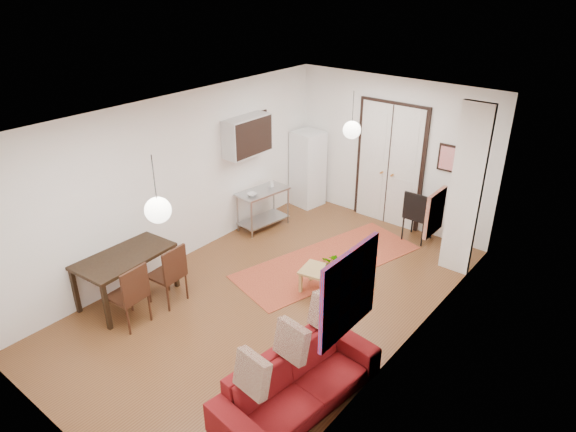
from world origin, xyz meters
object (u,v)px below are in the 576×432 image
Objects in this scene: sofa at (298,382)px; fridge at (308,169)px; kitchen_counter at (263,205)px; dining_table at (124,260)px; dining_chair_near at (171,267)px; coffee_table at (328,275)px; black_side_chair at (422,209)px; dining_chair_far at (132,287)px.

sofa is 1.32× the size of fridge.
dining_table reaches higher than kitchen_counter.
fridge reaches higher than dining_table.
dining_chair_near is (0.52, 0.45, -0.14)m from dining_table.
black_side_chair reaches higher than coffee_table.
dining_chair_far reaches higher than dining_table.
fridge reaches higher than dining_chair_far.
dining_chair_far is at bearing -73.34° from kitchen_counter.
dining_chair_near is at bearing 40.75° from dining_table.
black_side_chair is (0.29, 2.64, 0.26)m from coffee_table.
fridge is 2.62m from black_side_chair.
dining_table is at bearing -53.73° from dining_chair_near.
black_side_chair reaches higher than dining_table.
fridge is at bearing 2.21° from black_side_chair.
sofa is at bearing 90.06° from dining_chair_far.
sofa is at bearing 76.04° from dining_chair_near.
black_side_chair is at bearing 152.72° from dining_chair_far.
kitchen_counter is 1.08× the size of black_side_chair.
dining_chair_far is (0.52, -4.87, -0.24)m from fridge.
dining_table is 5.39m from black_side_chair.
coffee_table is at bearing 33.10° from sofa.
dining_table is at bearing -120.22° from dining_chair_far.
kitchen_counter is at bearing 90.00° from dining_table.
sofa is 2.89m from dining_chair_near.
fridge reaches higher than kitchen_counter.
fridge is at bearing 132.33° from coffee_table.
fridge reaches higher than dining_chair_near.
coffee_table is 3.48m from fridge.
coffee_table is 2.67m from black_side_chair.
fridge is at bearing -177.36° from dining_chair_near.
dining_chair_near reaches higher than dining_table.
kitchen_counter is 1.11× the size of dining_chair_near.
dining_chair_near is 0.98× the size of black_side_chair.
black_side_chair is at bearing 10.13° from fridge.
kitchen_counter is at bearing -82.00° from fridge.
fridge is 4.62m from dining_table.
black_side_chair is (2.61, 4.72, -0.12)m from dining_table.
dining_chair_far is at bearing -4.48° from dining_chair_near.
dining_chair_near is at bearing -137.90° from coffee_table.
black_side_chair is at bearing 149.44° from dining_chair_near.
dining_table reaches higher than coffee_table.
dining_chair_near is (-2.84, 0.47, 0.26)m from sofa.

